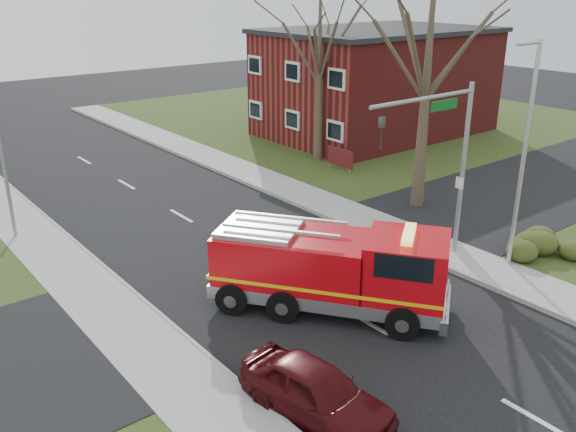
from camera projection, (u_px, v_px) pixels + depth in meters
ground at (365, 322)px, 19.53m from camera, size 120.00×120.00×0.00m
sidewalk_right at (481, 267)px, 23.09m from camera, size 2.40×80.00×0.15m
sidewalk_left at (197, 396)px, 15.91m from camera, size 2.40×80.00×0.15m
brick_building at (377, 82)px, 42.38m from camera, size 15.40×10.40×7.25m
health_center_sign at (340, 158)px, 34.43m from camera, size 0.12×2.00×1.40m
hedge_corner at (548, 245)px, 23.80m from camera, size 2.80×2.00×0.90m
bare_tree_near at (429, 49)px, 26.75m from camera, size 6.00×6.00×12.00m
bare_tree_far at (320, 51)px, 34.53m from camera, size 5.25×5.25×10.50m
traffic_signal_mast at (444, 144)px, 21.94m from camera, size 5.29×0.18×6.80m
streetlight_pole at (524, 151)px, 21.66m from camera, size 1.48×0.16×8.40m
utility_pole_far at (2, 159)px, 24.56m from camera, size 0.14×0.14×7.00m
fire_engine at (332, 271)px, 19.87m from camera, size 6.47×7.59×3.03m
parked_car_maroon at (316, 391)px, 15.08m from camera, size 2.38×4.44×1.44m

